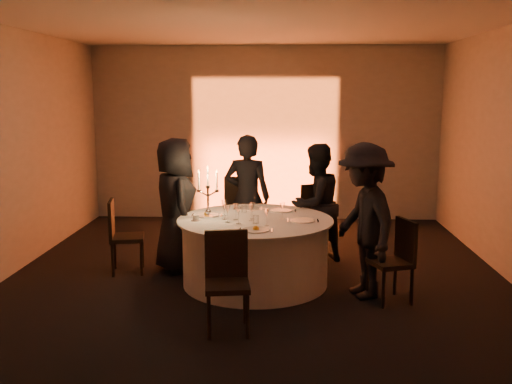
{
  "coord_description": "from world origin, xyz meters",
  "views": [
    {
      "loc": [
        0.32,
        -6.41,
        2.21
      ],
      "look_at": [
        0.0,
        0.2,
        1.05
      ],
      "focal_mm": 40.0,
      "sensor_mm": 36.0,
      "label": 1
    }
  ],
  "objects_px": {
    "chair_back_right": "(311,214)",
    "guest_back_left": "(247,197)",
    "banquet_table": "(255,251)",
    "guest_left": "(175,205)",
    "coffee_cup": "(196,218)",
    "chair_front": "(227,275)",
    "chair_left": "(121,232)",
    "chair_back_left": "(243,209)",
    "chair_right": "(397,256)",
    "guest_right": "(364,221)",
    "candelabra": "(208,200)",
    "guest_back_right": "(316,204)"
  },
  "relations": [
    {
      "from": "chair_left",
      "to": "chair_right",
      "type": "xyz_separation_m",
      "value": [
        3.2,
        -0.82,
        -0.02
      ]
    },
    {
      "from": "chair_back_right",
      "to": "guest_right",
      "type": "bearing_deg",
      "value": 80.05
    },
    {
      "from": "chair_back_right",
      "to": "guest_right",
      "type": "distance_m",
      "value": 1.65
    },
    {
      "from": "chair_back_right",
      "to": "guest_back_right",
      "type": "relative_size",
      "value": 0.64
    },
    {
      "from": "chair_back_right",
      "to": "guest_left",
      "type": "height_order",
      "value": "guest_left"
    },
    {
      "from": "chair_front",
      "to": "chair_left",
      "type": "bearing_deg",
      "value": 124.32
    },
    {
      "from": "chair_right",
      "to": "guest_right",
      "type": "distance_m",
      "value": 0.5
    },
    {
      "from": "chair_back_right",
      "to": "guest_left",
      "type": "bearing_deg",
      "value": -4.21
    },
    {
      "from": "coffee_cup",
      "to": "chair_back_left",
      "type": "bearing_deg",
      "value": 73.73
    },
    {
      "from": "chair_front",
      "to": "guest_left",
      "type": "distance_m",
      "value": 1.96
    },
    {
      "from": "chair_back_left",
      "to": "chair_right",
      "type": "xyz_separation_m",
      "value": [
        1.77,
        -1.87,
        -0.11
      ]
    },
    {
      "from": "chair_right",
      "to": "chair_front",
      "type": "distance_m",
      "value": 1.91
    },
    {
      "from": "coffee_cup",
      "to": "chair_left",
      "type": "bearing_deg",
      "value": 156.58
    },
    {
      "from": "coffee_cup",
      "to": "candelabra",
      "type": "distance_m",
      "value": 0.27
    },
    {
      "from": "chair_front",
      "to": "guest_left",
      "type": "bearing_deg",
      "value": 106.93
    },
    {
      "from": "chair_back_right",
      "to": "coffee_cup",
      "type": "relative_size",
      "value": 9.2
    },
    {
      "from": "chair_left",
      "to": "chair_back_left",
      "type": "distance_m",
      "value": 1.78
    },
    {
      "from": "chair_left",
      "to": "candelabra",
      "type": "distance_m",
      "value": 1.25
    },
    {
      "from": "guest_back_left",
      "to": "coffee_cup",
      "type": "distance_m",
      "value": 1.26
    },
    {
      "from": "guest_left",
      "to": "guest_back_right",
      "type": "bearing_deg",
      "value": -101.05
    },
    {
      "from": "guest_back_left",
      "to": "chair_front",
      "type": "bearing_deg",
      "value": 97.43
    },
    {
      "from": "banquet_table",
      "to": "guest_left",
      "type": "height_order",
      "value": "guest_left"
    },
    {
      "from": "chair_back_right",
      "to": "guest_left",
      "type": "relative_size",
      "value": 0.61
    },
    {
      "from": "chair_back_right",
      "to": "coffee_cup",
      "type": "distance_m",
      "value": 1.91
    },
    {
      "from": "banquet_table",
      "to": "chair_left",
      "type": "height_order",
      "value": "chair_left"
    },
    {
      "from": "banquet_table",
      "to": "chair_right",
      "type": "bearing_deg",
      "value": -18.07
    },
    {
      "from": "guest_right",
      "to": "chair_left",
      "type": "bearing_deg",
      "value": -120.01
    },
    {
      "from": "banquet_table",
      "to": "guest_right",
      "type": "height_order",
      "value": "guest_right"
    },
    {
      "from": "banquet_table",
      "to": "candelabra",
      "type": "height_order",
      "value": "candelabra"
    },
    {
      "from": "chair_left",
      "to": "chair_back_right",
      "type": "relative_size",
      "value": 0.9
    },
    {
      "from": "banquet_table",
      "to": "chair_back_left",
      "type": "xyz_separation_m",
      "value": [
        -0.24,
        1.37,
        0.22
      ]
    },
    {
      "from": "chair_right",
      "to": "guest_back_right",
      "type": "distance_m",
      "value": 1.58
    },
    {
      "from": "chair_back_left",
      "to": "guest_back_right",
      "type": "height_order",
      "value": "guest_back_right"
    },
    {
      "from": "chair_back_right",
      "to": "guest_back_left",
      "type": "height_order",
      "value": "guest_back_left"
    },
    {
      "from": "banquet_table",
      "to": "coffee_cup",
      "type": "distance_m",
      "value": 0.8
    },
    {
      "from": "guest_left",
      "to": "chair_left",
      "type": "bearing_deg",
      "value": 77.0
    },
    {
      "from": "chair_front",
      "to": "guest_back_right",
      "type": "height_order",
      "value": "guest_back_right"
    },
    {
      "from": "banquet_table",
      "to": "coffee_cup",
      "type": "relative_size",
      "value": 16.36
    },
    {
      "from": "guest_back_left",
      "to": "candelabra",
      "type": "relative_size",
      "value": 2.73
    },
    {
      "from": "candelabra",
      "to": "guest_left",
      "type": "bearing_deg",
      "value": 139.24
    },
    {
      "from": "chair_left",
      "to": "coffee_cup",
      "type": "distance_m",
      "value": 1.13
    },
    {
      "from": "chair_back_right",
      "to": "guest_back_left",
      "type": "distance_m",
      "value": 0.91
    },
    {
      "from": "chair_right",
      "to": "guest_back_right",
      "type": "relative_size",
      "value": 0.56
    },
    {
      "from": "guest_back_right",
      "to": "guest_right",
      "type": "relative_size",
      "value": 0.93
    },
    {
      "from": "chair_right",
      "to": "banquet_table",
      "type": "bearing_deg",
      "value": -127.78
    },
    {
      "from": "coffee_cup",
      "to": "guest_back_left",
      "type": "bearing_deg",
      "value": 66.05
    },
    {
      "from": "chair_right",
      "to": "guest_right",
      "type": "height_order",
      "value": "guest_right"
    },
    {
      "from": "chair_right",
      "to": "chair_left",
      "type": "bearing_deg",
      "value": -124.03
    },
    {
      "from": "candelabra",
      "to": "chair_right",
      "type": "bearing_deg",
      "value": -14.77
    },
    {
      "from": "banquet_table",
      "to": "chair_right",
      "type": "height_order",
      "value": "chair_right"
    }
  ]
}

